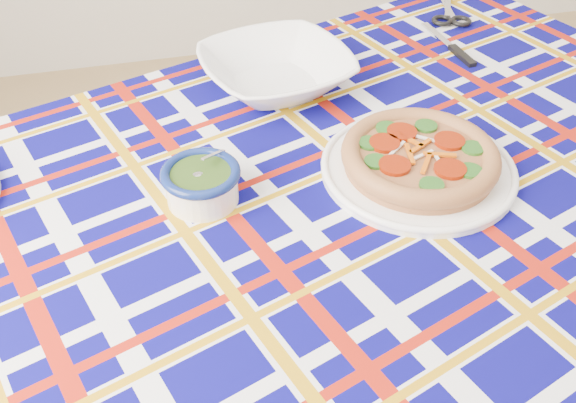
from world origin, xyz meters
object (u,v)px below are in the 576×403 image
object	(u,v)px
main_focaccia_plate	(420,157)
serving_bowl	(276,71)
pesto_bowl	(201,181)
dining_table	(328,232)

from	to	relation	value
main_focaccia_plate	serving_bowl	world-z (taller)	serving_bowl
main_focaccia_plate	serving_bowl	size ratio (longest dim) A/B	1.16
serving_bowl	main_focaccia_plate	bearing A→B (deg)	-63.24
pesto_bowl	serving_bowl	distance (m)	0.37
pesto_bowl	serving_bowl	size ratio (longest dim) A/B	0.43
main_focaccia_plate	serving_bowl	xyz separation A→B (m)	(-0.17, 0.33, 0.00)
dining_table	serving_bowl	xyz separation A→B (m)	(-0.01, 0.35, 0.12)
dining_table	pesto_bowl	size ratio (longest dim) A/B	15.17
dining_table	pesto_bowl	xyz separation A→B (m)	(-0.20, 0.04, 0.12)
dining_table	pesto_bowl	world-z (taller)	pesto_bowl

